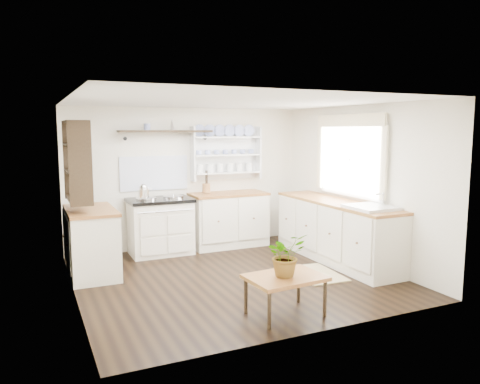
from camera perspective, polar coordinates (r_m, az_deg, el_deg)
name	(u,v)px	position (r m, az deg, el deg)	size (l,w,h in m)	color
floor	(235,277)	(6.33, -0.67, -10.30)	(4.00, 3.80, 0.01)	black
wall_back	(188,178)	(7.84, -6.34, 1.74)	(4.00, 0.02, 2.30)	silver
wall_right	(358,184)	(7.11, 14.20, 0.96)	(0.02, 3.80, 2.30)	silver
wall_left	(72,201)	(5.58, -19.83, -1.05)	(0.02, 3.80, 2.30)	silver
ceiling	(234,101)	(6.03, -0.71, 10.98)	(4.00, 3.80, 0.01)	white
window	(350,155)	(7.17, 13.24, 4.36)	(0.08, 1.55, 1.22)	white
aga_cooker	(160,226)	(7.47, -9.68, -4.07)	(0.98, 0.68, 0.91)	white
back_cabinets	(228,219)	(7.87, -1.41, -3.27)	(1.27, 0.63, 0.90)	beige
right_cabinets	(336,230)	(7.12, 11.63, -4.58)	(0.62, 2.43, 0.90)	beige
belfast_sink	(371,216)	(6.48, 15.62, -2.85)	(0.55, 0.60, 0.45)	white
left_cabinets	(92,241)	(6.61, -17.63, -5.73)	(0.62, 1.13, 0.90)	beige
plate_rack	(225,153)	(8.00, -1.86, 4.81)	(1.20, 0.22, 0.90)	white
high_shelf	(166,132)	(7.56, -9.03, 7.24)	(1.50, 0.29, 0.16)	black
left_shelving	(77,160)	(6.44, -19.26, 3.67)	(0.28, 0.80, 1.05)	black
kettle	(143,191)	(7.19, -11.69, 0.14)	(0.16, 0.16, 0.20)	silver
utensil_crock	(206,188)	(7.73, -4.12, 0.46)	(0.13, 0.13, 0.15)	#9E693A
center_table	(285,280)	(5.01, 5.54, -10.64)	(0.83, 0.62, 0.43)	brown
potted_plant	(286,255)	(4.93, 5.59, -7.62)	(0.41, 0.35, 0.45)	#3F7233
floor_rug	(316,274)	(6.51, 9.26, -9.81)	(0.55, 0.85, 0.02)	#8E8253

